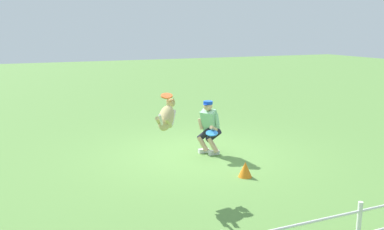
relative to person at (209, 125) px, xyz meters
name	(u,v)px	position (x,y,z in m)	size (l,w,h in m)	color
ground_plane	(199,154)	(0.25, -0.04, -0.70)	(60.00, 60.00, 0.00)	#5D8B41
person	(209,125)	(0.00, 0.00, 0.00)	(0.55, 0.71, 1.29)	silver
dog	(167,116)	(1.68, 1.75, 0.71)	(0.62, 0.92, 0.58)	tan
frisbee_flying	(167,96)	(1.58, 1.49, 1.04)	(0.22, 0.22, 0.02)	orange
frisbee_held	(212,133)	(0.10, 0.37, -0.09)	(0.28, 0.28, 0.02)	#3185E5
fence	(359,227)	(0.25, 4.98, -0.21)	(15.65, 0.06, 0.83)	white
training_cone	(245,169)	(-0.01, 1.71, -0.54)	(0.28, 0.28, 0.31)	orange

